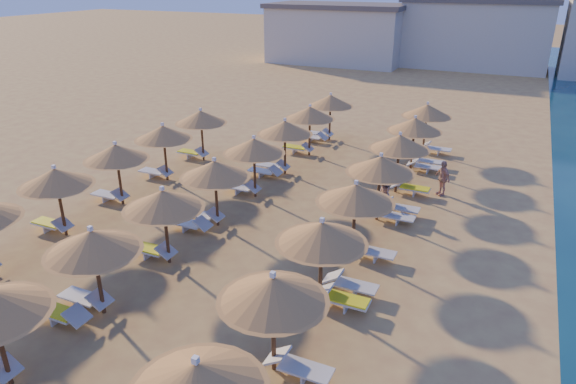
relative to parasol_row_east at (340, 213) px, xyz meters
The scene contains 8 objects.
ground 4.07m from the parasol_row_east, 166.40° to the right, with size 220.00×220.00×0.00m, color tan.
hotel_blocks 45.83m from the parasol_row_east, 89.28° to the left, with size 46.39×11.73×8.10m.
parasol_row_east is the anchor object (origin of this frame).
parasol_row_west 5.79m from the parasol_row_east, behind, with size 2.83×32.22×2.95m.
parasol_row_inland 10.79m from the parasol_row_east, behind, with size 2.83×19.16×2.95m.
loungers 4.88m from the parasol_row_east, behind, with size 13.96×30.03×0.66m.
beachgoer_b 6.10m from the parasol_row_east, 90.36° to the left, with size 0.74×0.58×1.53m, color tan.
beachgoer_c 9.10m from the parasol_row_east, 77.08° to the left, with size 0.98×0.41×1.67m, color tan.
Camera 1 is at (7.93, -13.57, 9.53)m, focal length 32.00 mm.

